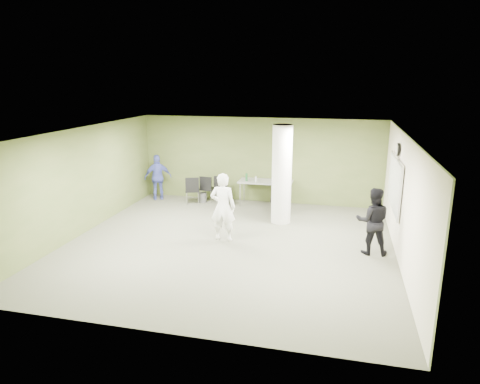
% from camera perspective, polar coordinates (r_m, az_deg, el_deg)
% --- Properties ---
extents(floor, '(8.00, 8.00, 0.00)m').
position_cam_1_polar(floor, '(10.79, -1.41, -6.94)').
color(floor, '#4B4C3C').
rests_on(floor, ground).
extents(ceiling, '(8.00, 8.00, 0.00)m').
position_cam_1_polar(ceiling, '(10.09, -1.52, 7.99)').
color(ceiling, white).
rests_on(ceiling, wall_back).
extents(wall_back, '(8.00, 2.80, 0.02)m').
position_cam_1_polar(wall_back, '(14.16, 2.70, 4.24)').
color(wall_back, '#4C5C2B').
rests_on(wall_back, floor).
extents(wall_left, '(0.02, 8.00, 2.80)m').
position_cam_1_polar(wall_left, '(11.99, -20.27, 1.38)').
color(wall_left, '#4C5C2B').
rests_on(wall_left, floor).
extents(wall_right_cream, '(0.02, 8.00, 2.80)m').
position_cam_1_polar(wall_right_cream, '(10.12, 20.99, -1.07)').
color(wall_right_cream, beige).
rests_on(wall_right_cream, floor).
extents(column, '(0.56, 0.56, 2.80)m').
position_cam_1_polar(column, '(12.07, 5.58, 2.32)').
color(column, silver).
rests_on(column, floor).
extents(whiteboard, '(0.05, 2.30, 1.30)m').
position_cam_1_polar(whiteboard, '(11.24, 19.92, 1.08)').
color(whiteboard, silver).
rests_on(whiteboard, wall_right_cream).
extents(wall_clock, '(0.06, 0.32, 0.32)m').
position_cam_1_polar(wall_clock, '(11.09, 20.31, 5.35)').
color(wall_clock, black).
rests_on(wall_clock, wall_right_cream).
extents(folding_table, '(1.73, 0.77, 1.07)m').
position_cam_1_polar(folding_table, '(13.81, 3.36, 1.28)').
color(folding_table, gray).
rests_on(folding_table, floor).
extents(wastebasket, '(0.27, 0.27, 0.31)m').
position_cam_1_polar(wastebasket, '(14.38, -5.00, -0.73)').
color(wastebasket, '#4C4C4C').
rests_on(wastebasket, floor).
extents(chair_back_left, '(0.58, 0.58, 0.92)m').
position_cam_1_polar(chair_back_left, '(14.08, -6.37, 0.50)').
color(chair_back_left, black).
rests_on(chair_back_left, floor).
extents(chair_back_right, '(0.49, 0.49, 0.89)m').
position_cam_1_polar(chair_back_right, '(14.30, -4.40, 0.69)').
color(chair_back_right, black).
rests_on(chair_back_right, floor).
extents(chair_table_left, '(0.62, 0.62, 0.94)m').
position_cam_1_polar(chair_table_left, '(13.96, -2.52, 0.50)').
color(chair_table_left, black).
rests_on(chair_table_left, floor).
extents(chair_table_right, '(0.51, 0.51, 0.93)m').
position_cam_1_polar(chair_table_right, '(13.13, 5.14, -0.49)').
color(chair_table_right, black).
rests_on(chair_table_right, floor).
extents(woman_white, '(0.66, 0.44, 1.76)m').
position_cam_1_polar(woman_white, '(10.78, -2.29, -2.03)').
color(woman_white, white).
rests_on(woman_white, floor).
extents(man_black, '(0.81, 0.64, 1.60)m').
position_cam_1_polar(man_black, '(10.43, 17.28, -3.74)').
color(man_black, black).
rests_on(man_black, floor).
extents(man_blue, '(0.98, 0.77, 1.55)m').
position_cam_1_polar(man_blue, '(14.74, -10.88, 1.93)').
color(man_blue, '#464FAD').
rests_on(man_blue, floor).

